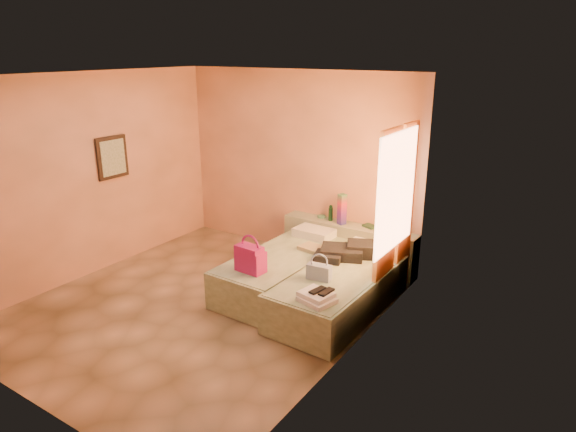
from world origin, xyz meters
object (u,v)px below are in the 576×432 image
at_px(green_book, 370,226).
at_px(water_bottle, 331,213).
at_px(bed_right, 339,292).
at_px(magenta_handbag, 251,258).
at_px(headboard_ledge, 348,246).
at_px(blue_handbag, 319,272).
at_px(flower_vase, 398,228).
at_px(towel_stack, 317,298).
at_px(bed_left, 283,272).

bearing_deg(green_book, water_bottle, -155.98).
height_order(bed_right, magenta_handbag, magenta_handbag).
bearing_deg(magenta_handbag, green_book, 72.71).
height_order(headboard_ledge, blue_handbag, blue_handbag).
xyz_separation_m(headboard_ledge, flower_vase, (0.77, -0.08, 0.45)).
distance_m(headboard_ledge, magenta_handbag, 1.89).
bearing_deg(towel_stack, blue_handbag, 117.72).
bearing_deg(blue_handbag, bed_left, 145.09).
relative_size(water_bottle, green_book, 1.21).
xyz_separation_m(bed_right, flower_vase, (0.25, 1.21, 0.53)).
xyz_separation_m(headboard_ledge, water_bottle, (-0.32, 0.02, 0.44)).
distance_m(bed_left, magenta_handbag, 0.78).
bearing_deg(bed_left, towel_stack, -39.60).
relative_size(bed_right, green_book, 10.69).
relative_size(magenta_handbag, towel_stack, 1.02).
relative_size(magenta_handbag, blue_handbag, 1.25).
xyz_separation_m(bed_left, green_book, (0.67, 1.22, 0.42)).
height_order(green_book, magenta_handbag, magenta_handbag).
height_order(bed_left, flower_vase, flower_vase).
relative_size(bed_right, towel_stack, 5.71).
bearing_deg(headboard_ledge, magenta_handbag, -102.91).
height_order(water_bottle, towel_stack, water_bottle).
relative_size(bed_right, water_bottle, 8.86).
bearing_deg(bed_left, blue_handbag, -25.91).
relative_size(bed_left, green_book, 10.69).
xyz_separation_m(headboard_ledge, magenta_handbag, (-0.42, -1.81, 0.34)).
height_order(bed_left, blue_handbag, blue_handbag).
bearing_deg(bed_left, water_bottle, 88.56).
bearing_deg(blue_handbag, bed_right, 56.69).
xyz_separation_m(bed_left, bed_right, (0.90, -0.13, 0.00)).
distance_m(bed_left, flower_vase, 1.66).
relative_size(water_bottle, blue_handbag, 0.79).
distance_m(bed_right, blue_handbag, 0.46).
distance_m(bed_right, green_book, 1.43).
bearing_deg(flower_vase, headboard_ledge, 174.39).
relative_size(bed_right, flower_vase, 7.98).
bearing_deg(towel_stack, flower_vase, 86.72).
distance_m(headboard_ledge, bed_right, 1.39).
relative_size(headboard_ledge, towel_stack, 5.86).
relative_size(headboard_ledge, flower_vase, 8.18).
relative_size(bed_left, blue_handbag, 7.01).
height_order(flower_vase, towel_stack, flower_vase).
bearing_deg(water_bottle, flower_vase, -4.83).
height_order(water_bottle, blue_handbag, water_bottle).
xyz_separation_m(bed_left, blue_handbag, (0.77, -0.40, 0.34)).
relative_size(green_book, blue_handbag, 0.66).
bearing_deg(green_book, towel_stack, -60.76).
height_order(water_bottle, green_book, water_bottle).
relative_size(bed_right, blue_handbag, 7.01).
bearing_deg(magenta_handbag, water_bottle, 90.36).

